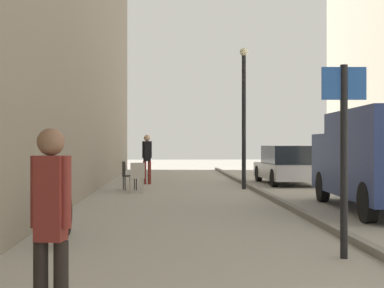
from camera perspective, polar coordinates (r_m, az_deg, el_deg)
ground_plane at (r=13.38m, az=3.09°, el=-6.56°), size 80.00×80.00×0.00m
kerb_strip at (r=13.62m, az=9.76°, el=-6.19°), size 0.16×40.00×0.12m
pedestrian_main_foreground at (r=21.39m, az=-4.55°, el=-1.18°), size 0.36×0.26×1.86m
pedestrian_mid_block at (r=4.60m, az=-14.01°, el=-7.23°), size 0.33×0.22×1.67m
delivery_van at (r=13.61m, az=18.63°, el=-1.26°), size 2.33×5.66×2.27m
parked_car at (r=21.77m, az=9.56°, el=-2.11°), size 1.95×4.25×1.45m
street_sign_post at (r=7.86m, az=15.04°, el=0.06°), size 0.60×0.10×2.60m
lamp_post at (r=19.15m, az=5.24°, el=3.60°), size 0.28×0.28×4.76m
bicycle_leaning at (r=9.23m, az=-12.85°, el=-7.18°), size 0.12×1.77×0.98m
cafe_chair_near_window at (r=17.75m, az=-5.56°, el=-3.15°), size 0.53×0.53×0.94m
cafe_chair_by_doorway at (r=18.80m, az=-6.54°, el=-2.97°), size 0.53×0.53×0.94m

